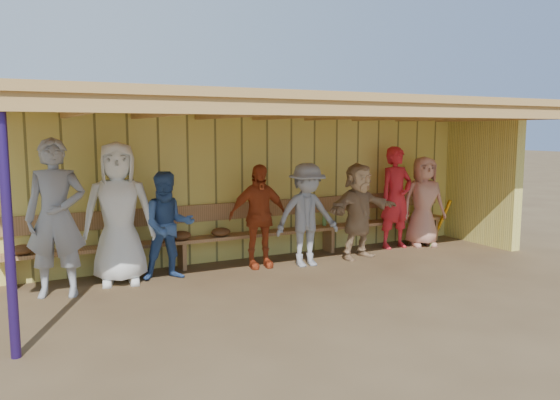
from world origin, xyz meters
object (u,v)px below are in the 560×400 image
(player_a, at_px, (56,218))
(player_e, at_px, (307,215))
(bench, at_px, (259,227))
(player_c, at_px, (168,226))
(player_g, at_px, (396,198))
(player_d, at_px, (258,216))
(player_b, at_px, (119,213))
(player_h, at_px, (424,201))
(player_f, at_px, (358,211))

(player_a, bearing_deg, player_e, 15.98)
(player_a, height_order, player_e, player_a)
(bench, bearing_deg, player_a, -167.59)
(player_a, distance_m, player_c, 1.48)
(player_g, bearing_deg, player_d, -176.92)
(player_a, distance_m, bench, 3.17)
(player_b, relative_size, player_h, 1.20)
(player_f, height_order, bench, player_f)
(player_d, bearing_deg, player_e, -15.83)
(player_a, bearing_deg, player_h, 19.60)
(player_c, height_order, player_e, player_e)
(player_a, relative_size, player_h, 1.24)
(player_c, xyz_separation_m, player_f, (3.09, -0.15, 0.02))
(player_g, bearing_deg, player_c, -177.52)
(player_b, height_order, bench, player_b)
(player_e, relative_size, player_h, 0.98)
(player_e, bearing_deg, player_a, -177.03)
(player_f, height_order, player_h, player_h)
(player_c, xyz_separation_m, player_h, (4.68, 0.11, 0.05))
(player_a, bearing_deg, player_g, 20.78)
(player_b, distance_m, player_c, 0.69)
(player_h, height_order, bench, player_h)
(player_f, bearing_deg, player_e, 172.64)
(player_g, relative_size, bench, 0.24)
(player_e, relative_size, player_g, 0.88)
(player_e, xyz_separation_m, player_h, (2.59, 0.34, 0.02))
(player_b, xyz_separation_m, player_e, (2.73, -0.31, -0.17))
(player_e, bearing_deg, player_f, 8.22)
(player_d, relative_size, bench, 0.21)
(player_c, relative_size, player_f, 0.97)
(player_g, height_order, player_h, player_g)
(player_c, height_order, player_d, player_d)
(player_h, bearing_deg, player_c, -162.70)
(player_g, xyz_separation_m, player_h, (0.55, -0.09, -0.09))
(bench, bearing_deg, player_e, -57.59)
(player_b, bearing_deg, player_d, 8.99)
(player_d, bearing_deg, bench, 70.55)
(player_d, bearing_deg, player_c, -173.13)
(player_e, relative_size, bench, 0.21)
(player_g, bearing_deg, bench, 172.57)
(player_h, bearing_deg, player_g, -173.57)
(player_a, bearing_deg, player_c, 23.27)
(player_b, relative_size, player_e, 1.22)
(player_h, distance_m, bench, 3.10)
(player_b, relative_size, bench, 0.25)
(bench, bearing_deg, player_f, -24.41)
(player_b, distance_m, player_h, 5.33)
(bench, bearing_deg, player_g, -7.05)
(player_b, distance_m, player_f, 3.75)
(player_f, xyz_separation_m, player_g, (1.04, 0.36, 0.12))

